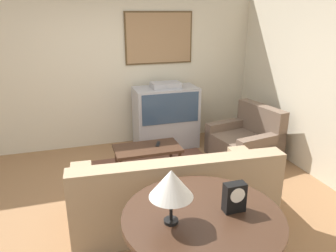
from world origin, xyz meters
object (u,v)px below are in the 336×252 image
object	(u,v)px
console_table	(203,222)
tv	(166,117)
armchair	(246,142)
mantel_clock	(234,197)
couch	(173,195)
coffee_table	(147,151)
table_lamp	(171,184)

from	to	relation	value
console_table	tv	bearing A→B (deg)	78.01
armchair	mantel_clock	xyz separation A→B (m)	(-1.55, -2.40, 0.65)
tv	armchair	bearing A→B (deg)	-38.13
tv	mantel_clock	world-z (taller)	tv
couch	coffee_table	distance (m)	1.11
table_lamp	mantel_clock	world-z (taller)	table_lamp
tv	couch	distance (m)	2.23
console_table	mantel_clock	bearing A→B (deg)	-3.89
armchair	coffee_table	xyz separation A→B (m)	(-1.70, -0.17, 0.13)
armchair	mantel_clock	size ratio (longest dim) A/B	4.66
couch	armchair	size ratio (longest dim) A/B	2.06
console_table	table_lamp	xyz separation A→B (m)	(-0.27, -0.02, 0.39)
tv	armchair	distance (m)	1.43
tv	armchair	world-z (taller)	tv
coffee_table	table_lamp	size ratio (longest dim) A/B	2.16
console_table	table_lamp	world-z (taller)	table_lamp
tv	console_table	world-z (taller)	tv
couch	console_table	bearing A→B (deg)	87.93
couch	coffee_table	world-z (taller)	couch
table_lamp	coffee_table	bearing A→B (deg)	80.69
tv	couch	bearing A→B (deg)	-104.98
armchair	table_lamp	xyz separation A→B (m)	(-2.06, -2.40, 0.85)
armchair	mantel_clock	world-z (taller)	mantel_clock
couch	console_table	world-z (taller)	couch
coffee_table	console_table	bearing A→B (deg)	-92.56
couch	console_table	distance (m)	1.20
armchair	table_lamp	bearing A→B (deg)	-50.72
couch	armchair	distance (m)	2.11
tv	mantel_clock	distance (m)	3.32
coffee_table	couch	bearing A→B (deg)	-89.03
armchair	mantel_clock	distance (m)	2.93
armchair	table_lamp	size ratio (longest dim) A/B	2.57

